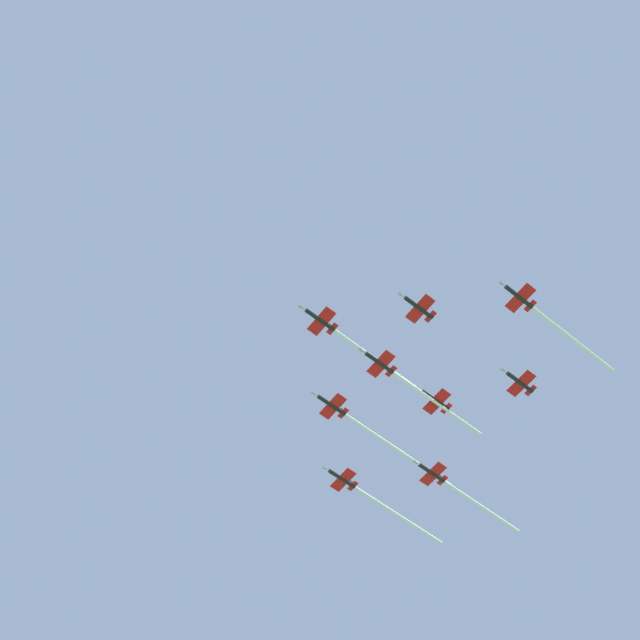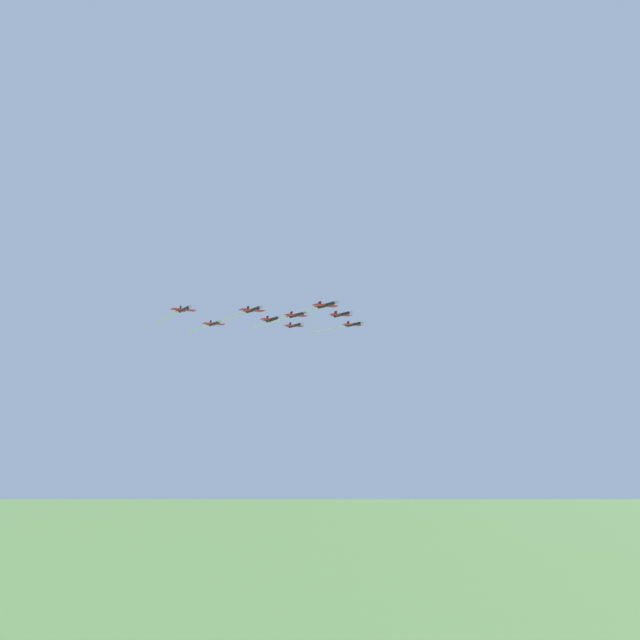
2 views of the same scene
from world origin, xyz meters
The scene contains 9 objects.
jet_lead centered at (18.73, 1.05, 204.29)m, with size 42.09×14.08×2.66m.
jet_port_inner centered at (33.71, -15.59, 205.22)m, with size 12.85×9.68×2.66m.
jet_starboard_inner centered at (37.64, 26.44, 203.67)m, with size 53.37×16.99×2.66m.
jet_port_outer centered at (41.56, 6.95, 203.62)m, with size 46.27×15.15×2.66m.
jet_starboard_outer centered at (68.05, -27.24, 204.99)m, with size 44.44×14.68×2.66m.
jet_center_rear centered at (49.69, 50.06, 204.94)m, with size 48.07×15.62×2.66m.
jet_port_trail centered at (51.83, 9.59, 204.78)m, with size 12.85×9.68×2.66m.
jet_starboard_trail centered at (72.17, -5.67, 205.41)m, with size 12.85×9.68×2.66m.
jet_tail_end centered at (72.04, 35.32, 203.36)m, with size 43.57×14.46×2.66m.
Camera 2 is at (-179.53, 58.85, 168.98)m, focal length 31.38 mm.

